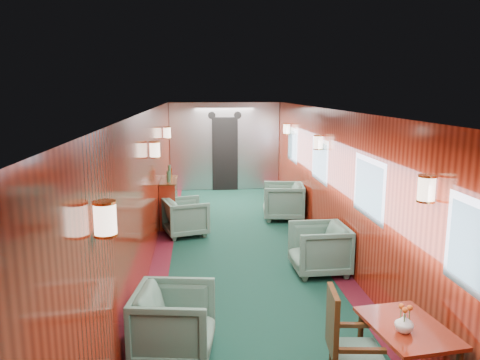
{
  "coord_description": "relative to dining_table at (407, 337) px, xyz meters",
  "views": [
    {
      "loc": [
        -0.73,
        -6.81,
        2.7
      ],
      "look_at": [
        0.0,
        1.26,
        1.15
      ],
      "focal_mm": 35.0,
      "sensor_mm": 36.0,
      "label": 1
    }
  ],
  "objects": [
    {
      "name": "wall_sconces",
      "position": [
        -1.09,
        3.72,
        1.23
      ],
      "size": [
        2.97,
        7.97,
        0.25
      ],
      "color": "beige",
      "rests_on": "ground"
    },
    {
      "name": "flower_vase",
      "position": [
        -0.08,
        -0.1,
        0.19
      ],
      "size": [
        0.21,
        0.21,
        0.17
      ],
      "primitive_type": "imported",
      "rotation": [
        0.0,
        0.0,
        -0.37
      ],
      "color": "silver",
      "rests_on": "dining_table"
    },
    {
      "name": "dining_table",
      "position": [
        0.0,
        0.0,
        0.0
      ],
      "size": [
        0.73,
        0.96,
        0.66
      ],
      "rotation": [
        0.0,
        0.0,
        0.13
      ],
      "color": "maroon",
      "rests_on": "ground"
    },
    {
      "name": "armchair_left_near",
      "position": [
        -2.09,
        0.81,
        -0.19
      ],
      "size": [
        0.9,
        0.88,
        0.73
      ],
      "primitive_type": "imported",
      "rotation": [
        0.0,
        0.0,
        1.43
      ],
      "color": "#1C423A",
      "rests_on": "ground"
    },
    {
      "name": "side_chair",
      "position": [
        -0.56,
        -0.0,
        -0.01
      ],
      "size": [
        0.49,
        0.52,
        1.01
      ],
      "rotation": [
        0.0,
        0.0,
        -0.1
      ],
      "color": "#1C423A",
      "rests_on": "ground"
    },
    {
      "name": "bulkhead",
      "position": [
        -1.09,
        9.06,
        0.63
      ],
      "size": [
        2.98,
        0.17,
        2.39
      ],
      "color": "#B6B7BD",
      "rests_on": "ground"
    },
    {
      "name": "credenza",
      "position": [
        -2.43,
        5.71,
        -0.08
      ],
      "size": [
        0.33,
        1.05,
        1.22
      ],
      "color": "maroon",
      "rests_on": "ground"
    },
    {
      "name": "windows_right",
      "position": [
        0.4,
        3.4,
        0.89
      ],
      "size": [
        0.02,
        8.6,
        0.8
      ],
      "color": "#A8A9AF",
      "rests_on": "ground"
    },
    {
      "name": "armchair_left_far",
      "position": [
        -2.07,
        4.95,
        -0.21
      ],
      "size": [
        0.95,
        0.93,
        0.7
      ],
      "primitive_type": "imported",
      "rotation": [
        0.0,
        0.0,
        1.85
      ],
      "color": "#1C423A",
      "rests_on": "ground"
    },
    {
      "name": "room",
      "position": [
        -1.09,
        3.15,
        1.08
      ],
      "size": [
        12.0,
        12.1,
        2.4
      ],
      "color": "#0E3326",
      "rests_on": "ground"
    },
    {
      "name": "armchair_right_far",
      "position": [
        -0.03,
        5.9,
        -0.17
      ],
      "size": [
        0.95,
        0.93,
        0.78
      ],
      "primitive_type": "imported",
      "rotation": [
        0.0,
        0.0,
        -1.7
      ],
      "color": "#1C423A",
      "rests_on": "ground"
    },
    {
      "name": "armchair_right_near",
      "position": [
        -0.03,
        2.89,
        -0.19
      ],
      "size": [
        0.84,
        0.82,
        0.74
      ],
      "primitive_type": "imported",
      "rotation": [
        0.0,
        0.0,
        -1.54
      ],
      "color": "#1C423A",
      "rests_on": "ground"
    }
  ]
}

